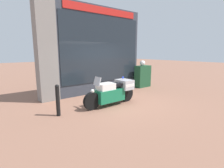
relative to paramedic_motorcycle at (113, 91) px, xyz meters
name	(u,v)px	position (x,y,z in m)	size (l,w,h in m)	color
ground_plane	(122,100)	(0.67, 0.19, -0.53)	(60.00, 60.00, 0.00)	#8E604C
shop_building	(89,50)	(0.31, 2.19, 1.56)	(5.55, 0.55, 4.16)	#333842
window_display	(100,82)	(0.99, 2.22, -0.08)	(4.32, 0.30, 1.87)	slate
paramedic_motorcycle	(113,91)	(0.00, 0.00, 0.00)	(2.34, 0.67, 1.16)	black
utility_cabinet	(143,76)	(3.50, 1.54, 0.09)	(0.95, 0.46, 1.23)	#1E4C2D
white_helmet	(143,63)	(3.41, 1.50, 0.85)	(0.30, 0.30, 0.30)	white
street_bollard	(58,100)	(-2.14, 0.20, 0.00)	(0.13, 0.13, 1.03)	black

